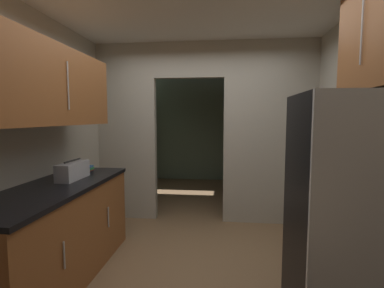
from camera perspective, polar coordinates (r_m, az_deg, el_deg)
The scene contains 9 objects.
ground at distance 3.06m, azimuth 0.00°, elevation -25.11°, with size 20.00×20.00×0.00m, color brown.
kitchen_overhead_slab at distance 3.31m, azimuth 0.99°, elevation 25.26°, with size 3.63×7.13×0.06m, color silver.
kitchen_partition at distance 4.20m, azimuth 3.36°, elevation 3.42°, with size 3.23×0.12×2.65m.
adjoining_room_shell at distance 6.15m, azimuth 3.60°, elevation 3.18°, with size 3.23×2.92×2.65m.
refrigerator at distance 2.36m, azimuth 29.63°, elevation -12.44°, with size 0.80×0.73×1.72m.
lower_cabinet_run at distance 3.07m, azimuth -25.81°, elevation -16.03°, with size 0.69×1.94×0.92m.
upper_cabinet_counterside at distance 2.88m, azimuth -26.92°, elevation 10.42°, with size 0.36×1.75×0.71m.
boombox at distance 3.15m, azimuth -22.98°, elevation -5.01°, with size 0.17×0.42×0.20m.
book_stack at distance 3.44m, azimuth -20.41°, elevation -4.92°, with size 0.14×0.17×0.08m.
Camera 1 is at (0.29, -2.63, 1.55)m, focal length 26.40 mm.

